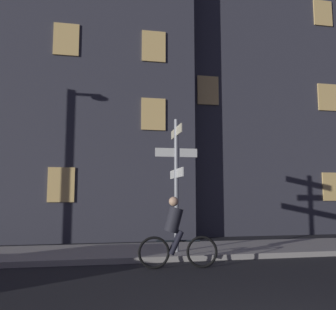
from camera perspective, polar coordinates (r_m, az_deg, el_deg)
The scene contains 5 objects.
sidewalk_kerb at distance 10.21m, azimuth 0.94°, elevation -15.47°, with size 40.00×2.56×0.14m, color #9E9991.
signpost at distance 9.55m, azimuth 1.39°, elevation -3.01°, with size 1.19×1.61×3.61m.
cyclist at distance 8.09m, azimuth 1.30°, elevation -12.98°, with size 1.82×0.36×1.61m.
building_left_block at distance 18.29m, azimuth -20.21°, elevation 18.83°, with size 12.81×7.71×18.74m.
building_right_block at distance 21.21m, azimuth 17.10°, elevation 9.42°, with size 13.71×9.38×14.77m.
Camera 1 is at (-2.04, -3.00, 1.65)m, focal length 37.06 mm.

